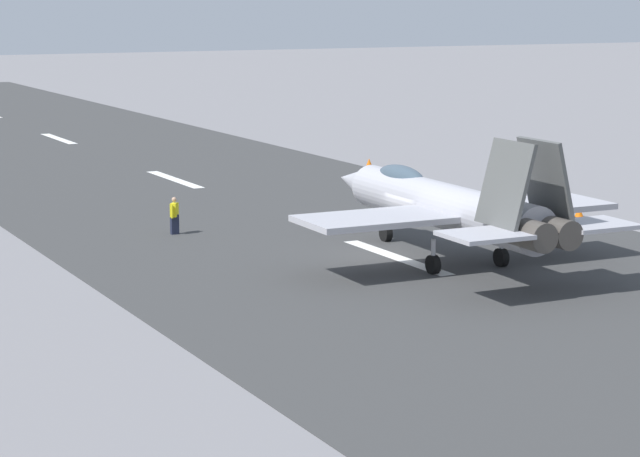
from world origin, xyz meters
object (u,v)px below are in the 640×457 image
object	(u,v)px
marker_cone_mid	(579,211)
crew_person	(174,216)
marker_cone_far	(369,163)
fighter_jet	(444,204)

from	to	relation	value
marker_cone_mid	crew_person	bearing A→B (deg)	76.60
marker_cone_far	fighter_jet	bearing A→B (deg)	156.44
fighter_jet	marker_cone_far	size ratio (longest dim) A/B	31.52
crew_person	marker_cone_mid	distance (m)	20.17
crew_person	marker_cone_mid	bearing A→B (deg)	-103.40
marker_cone_mid	marker_cone_far	bearing A→B (deg)	0.00
fighter_jet	crew_person	xyz separation A→B (m)	(10.84, 7.66, -1.54)
fighter_jet	marker_cone_far	xyz separation A→B (m)	(27.42, -11.95, -2.14)
marker_cone_mid	marker_cone_far	xyz separation A→B (m)	(21.25, 0.00, 0.00)
fighter_jet	marker_cone_far	bearing A→B (deg)	-23.56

